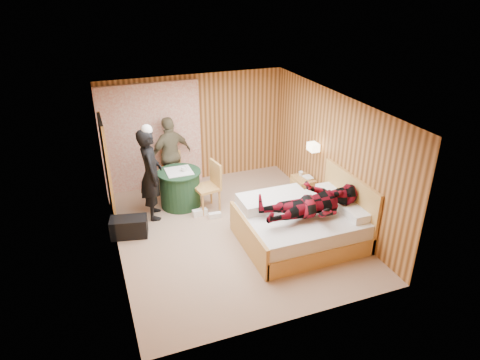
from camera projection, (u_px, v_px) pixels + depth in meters
name	position (u px, v px, depth m)	size (l,w,h in m)	color
floor	(232.00, 231.00, 8.21)	(4.20, 5.00, 0.01)	tan
ceiling	(230.00, 104.00, 7.11)	(4.20, 5.00, 0.01)	white
wall_back	(195.00, 129.00, 9.77)	(4.20, 0.02, 2.50)	tan
wall_left	(110.00, 191.00, 7.00)	(0.02, 5.00, 2.50)	tan
wall_right	(333.00, 156.00, 8.32)	(0.02, 5.00, 2.50)	tan
curtain	(152.00, 137.00, 9.41)	(2.20, 0.08, 2.40)	white
doorway	(107.00, 170.00, 8.29)	(0.06, 0.90, 2.05)	black
wall_lamp	(313.00, 147.00, 8.62)	(0.26, 0.24, 0.16)	gold
bed	(303.00, 224.00, 7.80)	(2.17, 1.71, 1.17)	#DFB85B
nightstand	(303.00, 188.00, 9.26)	(0.39, 0.53, 0.51)	#DFB85B
round_table	(180.00, 188.00, 8.96)	(0.90, 0.90, 0.80)	#1E4121
chair_far	(173.00, 169.00, 9.50)	(0.45, 0.45, 0.93)	#DFB85B
chair_near	(211.00, 183.00, 8.74)	(0.54, 0.54, 1.04)	#DFB85B
duffel_bag	(129.00, 227.00, 7.98)	(0.67, 0.36, 0.38)	black
sneaker_left	(215.00, 215.00, 8.63)	(0.25, 0.10, 0.11)	white
sneaker_right	(200.00, 212.00, 8.71)	(0.30, 0.12, 0.13)	white
woman_standing	(151.00, 174.00, 8.32)	(0.68, 0.45, 1.87)	black
man_at_table	(171.00, 155.00, 9.39)	(1.01, 0.42, 1.72)	#6E6549
man_on_bed	(313.00, 196.00, 7.32)	(1.77, 0.67, 0.86)	maroon
book_lower	(305.00, 178.00, 9.10)	(0.17, 0.22, 0.02)	white
book_upper	(305.00, 178.00, 9.09)	(0.16, 0.22, 0.02)	white
cup_nightstand	(301.00, 174.00, 9.24)	(0.10, 0.10, 0.09)	white
cup_table	(184.00, 169.00, 8.75)	(0.12, 0.12, 0.10)	white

